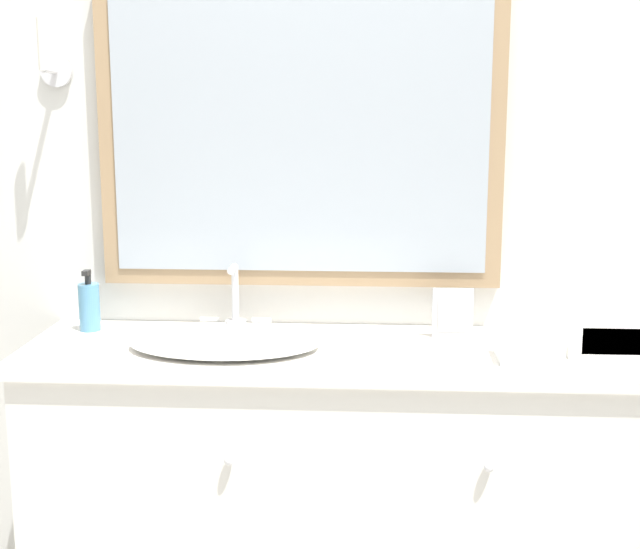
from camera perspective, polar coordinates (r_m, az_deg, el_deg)
The scene contains 8 objects.
wall_back at distance 2.61m, azimuth 2.66°, elevation 4.86°, with size 8.00×0.18×2.55m.
vanity_counter at distance 2.56m, azimuth 2.51°, elevation -14.52°, with size 1.82×0.52×0.91m.
sink_basin at distance 2.41m, azimuth -6.09°, elevation -4.23°, with size 0.51×0.39×0.20m.
soap_bottle at distance 2.65m, azimuth -14.55°, elevation -1.97°, with size 0.06×0.06×0.18m.
appliance_box at distance 2.44m, azimuth 17.97°, elevation -3.75°, with size 0.22×0.12×0.10m.
picture_frame at distance 2.51m, azimuth 8.48°, elevation -2.47°, with size 0.11×0.01×0.14m.
hand_towel_near_sink at distance 2.35m, azimuth 13.21°, elevation -4.70°, with size 0.16×0.14×0.05m.
metal_tray at distance 2.36m, azimuth 5.14°, elevation -4.95°, with size 0.16×0.12×0.01m.
Camera 1 is at (0.04, -2.02, 1.57)m, focal length 50.00 mm.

